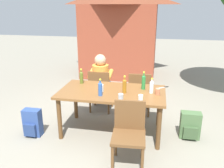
% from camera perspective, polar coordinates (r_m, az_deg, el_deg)
% --- Properties ---
extents(ground_plane, '(24.00, 24.00, 0.00)m').
position_cam_1_polar(ground_plane, '(4.17, 0.00, -11.36)').
color(ground_plane, gray).
extents(dining_table, '(1.72, 0.92, 0.75)m').
position_cam_1_polar(dining_table, '(3.88, 0.00, -2.89)').
color(dining_table, brown).
rests_on(dining_table, ground_plane).
extents(chair_far_left, '(0.44, 0.44, 0.87)m').
position_cam_1_polar(chair_far_left, '(4.71, -2.84, -1.15)').
color(chair_far_left, brown).
rests_on(chair_far_left, ground_plane).
extents(chair_near_right, '(0.47, 0.47, 0.87)m').
position_cam_1_polar(chair_near_right, '(3.22, 4.14, -11.10)').
color(chair_near_right, brown).
rests_on(chair_near_right, ground_plane).
extents(chair_far_right, '(0.47, 0.47, 0.87)m').
position_cam_1_polar(chair_far_right, '(4.60, 6.64, -1.77)').
color(chair_far_right, brown).
rests_on(chair_far_right, ground_plane).
extents(person_in_white_shirt, '(0.47, 0.62, 1.18)m').
position_cam_1_polar(person_in_white_shirt, '(4.76, -2.55, 1.18)').
color(person_in_white_shirt, orange).
rests_on(person_in_white_shirt, ground_plane).
extents(bottle_amber, '(0.06, 0.06, 0.29)m').
position_cam_1_polar(bottle_amber, '(3.73, 3.04, -0.36)').
color(bottle_amber, '#996019').
rests_on(bottle_amber, dining_table).
extents(bottle_blue, '(0.06, 0.06, 0.27)m').
position_cam_1_polar(bottle_blue, '(3.62, -2.87, -1.09)').
color(bottle_blue, '#2D56A3').
rests_on(bottle_blue, dining_table).
extents(bottle_green, '(0.06, 0.06, 0.30)m').
position_cam_1_polar(bottle_green, '(3.92, 7.64, 0.55)').
color(bottle_green, '#287A38').
rests_on(bottle_green, dining_table).
extents(bottle_clear, '(0.06, 0.06, 0.25)m').
position_cam_1_polar(bottle_clear, '(3.78, 9.55, -0.62)').
color(bottle_clear, white).
rests_on(bottle_clear, dining_table).
extents(bottle_olive, '(0.06, 0.06, 0.27)m').
position_cam_1_polar(bottle_olive, '(4.22, -7.42, 1.68)').
color(bottle_olive, '#566623').
rests_on(bottle_olive, dining_table).
extents(cup_terracotta, '(0.07, 0.07, 0.09)m').
position_cam_1_polar(cup_terracotta, '(3.75, 10.99, -1.86)').
color(cup_terracotta, '#BC6B47').
rests_on(cup_terracotta, dining_table).
extents(cup_glass, '(0.07, 0.07, 0.12)m').
position_cam_1_polar(cup_glass, '(3.80, -2.59, -0.99)').
color(cup_glass, silver).
rests_on(cup_glass, dining_table).
extents(cup_steel, '(0.08, 0.08, 0.11)m').
position_cam_1_polar(cup_steel, '(3.44, 2.15, -3.25)').
color(cup_steel, '#B2B7BC').
rests_on(cup_steel, dining_table).
extents(cup_white, '(0.07, 0.07, 0.11)m').
position_cam_1_polar(cup_white, '(3.42, 6.93, -3.50)').
color(cup_white, white).
rests_on(cup_white, dining_table).
extents(table_knife, '(0.21, 0.15, 0.01)m').
position_cam_1_polar(table_knife, '(4.09, 12.27, -0.81)').
color(table_knife, silver).
rests_on(table_knife, dining_table).
extents(backpack_by_near_side, '(0.29, 0.21, 0.46)m').
position_cam_1_polar(backpack_by_near_side, '(4.16, -18.71, -8.99)').
color(backpack_by_near_side, '#2D4784').
rests_on(backpack_by_near_side, ground_plane).
extents(backpack_by_far_side, '(0.32, 0.23, 0.45)m').
position_cam_1_polar(backpack_by_far_side, '(4.09, 18.40, -9.60)').
color(backpack_by_far_side, '#47663D').
rests_on(backpack_by_far_side, ground_plane).
extents(brick_kiosk, '(2.47, 1.98, 2.64)m').
position_cam_1_polar(brick_kiosk, '(7.30, 1.97, 13.18)').
color(brick_kiosk, brown).
rests_on(brick_kiosk, ground_plane).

